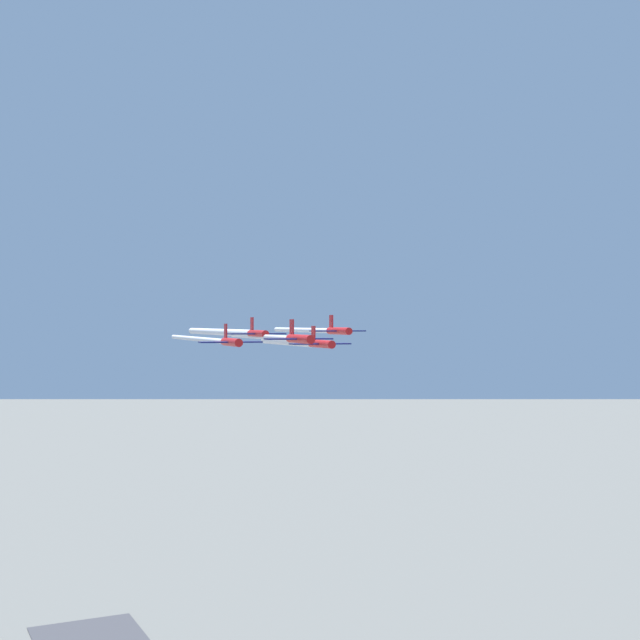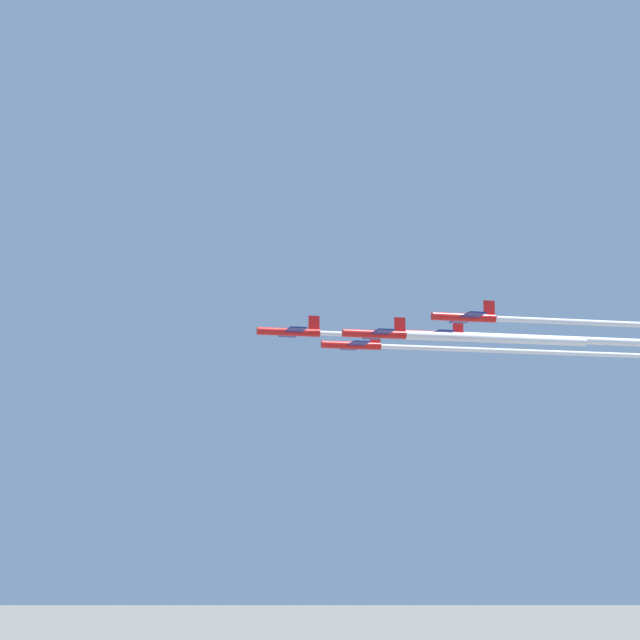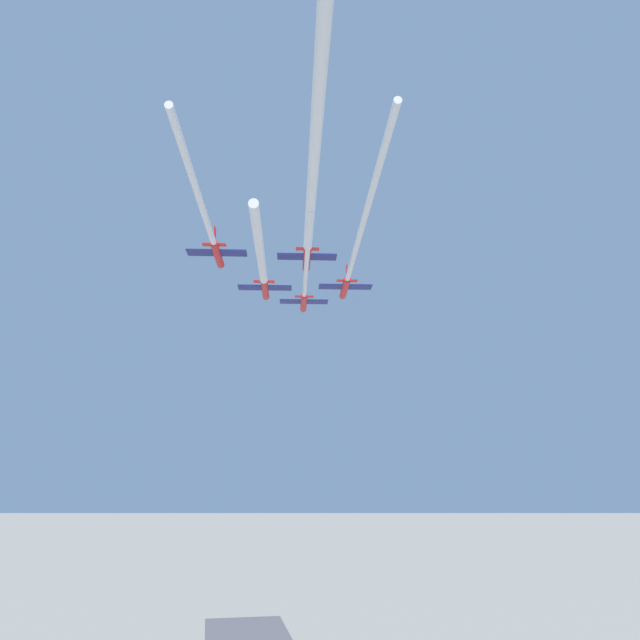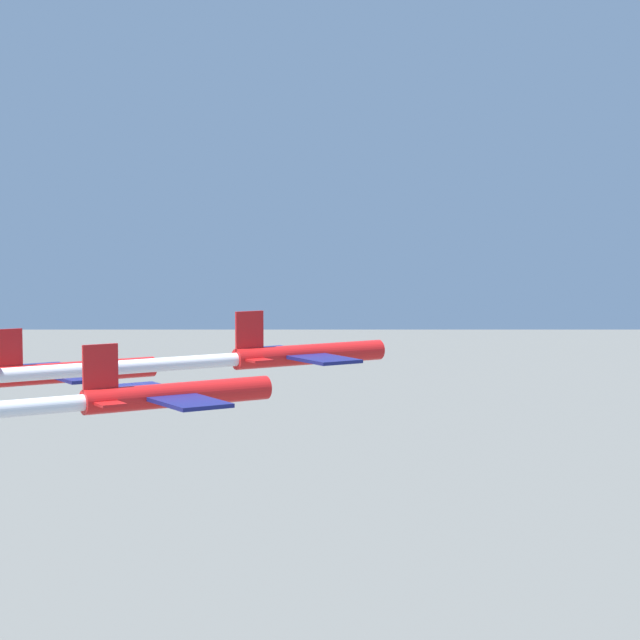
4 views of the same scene
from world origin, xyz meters
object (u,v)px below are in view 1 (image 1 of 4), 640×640
jet_4 (257,333)px  jet_2 (231,342)px  jet_0 (299,339)px  jet_3 (338,331)px  jet_1 (321,344)px

jet_4 → jet_2: bearing=59.5°
jet_0 → jet_3: 26.14m
jet_0 → jet_1: jet_0 is taller
jet_1 → jet_0: bearing=59.5°
jet_1 → jet_4: (4.08, 12.41, 1.36)m
jet_1 → jet_2: (-8.75, 9.95, 0.34)m
jet_3 → jet_1: bearing=59.5°
jet_0 → jet_2: 13.08m
jet_0 → jet_3: bearing=-120.5°
jet_1 → jet_3: bearing=-120.5°
jet_3 → jet_4: 13.25m
jet_2 → jet_3: bearing=-150.5°
jet_1 → jet_2: 13.25m
jet_0 → jet_4: jet_4 is taller
jet_1 → jet_2: bearing=0.0°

